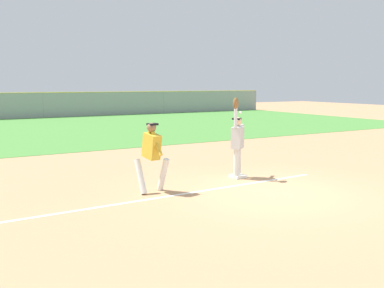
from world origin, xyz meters
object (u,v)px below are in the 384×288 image
fielder (237,139)px  parked_car_red (103,105)px  first_base (238,176)px  runner (152,152)px  parked_car_black (42,107)px  baseball (241,113)px

fielder → parked_car_red: bearing=-48.6°
first_base → parked_car_red: 29.99m
first_base → runner: bearing=-173.7°
parked_car_black → parked_car_red: size_ratio=1.00×
runner → parked_car_red: bearing=63.7°
baseball → parked_car_black: 29.49m
fielder → baseball: 0.75m
parked_car_red → fielder: bearing=-98.4°
runner → baseball: baseball is taller
first_base → parked_car_black: bearing=89.3°
runner → baseball: 3.08m
baseball → parked_car_red: (5.70, 29.34, -1.17)m
runner → parked_car_black: 30.03m
first_base → fielder: (-0.06, -0.03, 1.08)m
fielder → runner: (-2.76, -0.28, -0.12)m
runner → baseball: size_ratio=23.24×
fielder → baseball: size_ratio=30.81×
first_base → fielder: fielder is taller
first_base → fielder: 1.08m
fielder → parked_car_red: size_ratio=0.51×
fielder → parked_car_black: (0.44, 29.57, -0.45)m
first_base → baseball: bearing=35.1°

